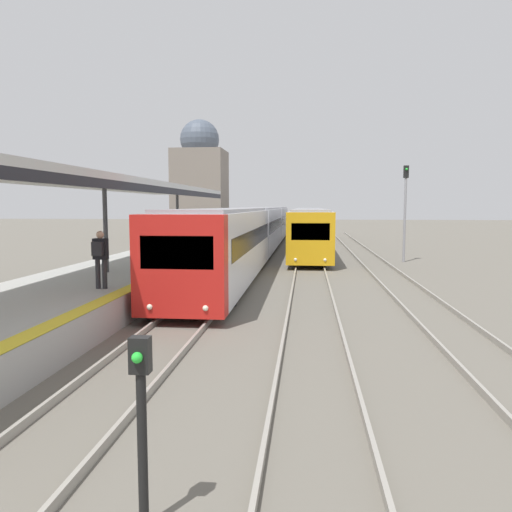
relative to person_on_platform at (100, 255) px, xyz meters
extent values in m
cube|color=beige|center=(-1.28, 3.51, 2.18)|extent=(4.00, 24.97, 0.20)
cube|color=black|center=(0.68, 3.51, 1.96)|extent=(0.08, 24.97, 0.24)
cylinder|color=#47474C|center=(-1.28, 3.51, 0.55)|extent=(0.16, 0.16, 3.06)
cylinder|color=#47474C|center=(-1.28, 13.50, 0.55)|extent=(0.16, 0.16, 3.06)
cylinder|color=#2D2D33|center=(-0.10, 0.04, -0.56)|extent=(0.14, 0.14, 0.85)
cylinder|color=#2D2D33|center=(0.10, 0.04, -0.56)|extent=(0.14, 0.14, 0.85)
cube|color=black|center=(0.00, 0.04, 0.16)|extent=(0.40, 0.22, 0.60)
sphere|color=tan|center=(0.00, 0.04, 0.57)|extent=(0.22, 0.22, 0.22)
cube|color=#232328|center=(0.00, -0.16, 0.18)|extent=(0.30, 0.18, 0.40)
cube|color=red|center=(2.49, -0.62, -0.21)|extent=(2.51, 0.70, 2.75)
cube|color=black|center=(2.49, -0.95, 0.17)|extent=(1.96, 0.04, 0.88)
sphere|color=#EFEACC|center=(1.74, -0.96, -1.29)|extent=(0.16, 0.16, 0.16)
sphere|color=#EFEACC|center=(3.24, -0.96, -1.29)|extent=(0.16, 0.16, 0.16)
cube|color=silver|center=(2.49, 6.77, -0.21)|extent=(2.51, 14.07, 2.75)
cube|color=gray|center=(2.49, 6.77, 1.22)|extent=(2.21, 13.79, 0.12)
cube|color=black|center=(2.49, 6.77, 0.09)|extent=(2.53, 12.95, 0.71)
cylinder|color=black|center=(1.42, 2.19, -1.51)|extent=(0.12, 0.70, 0.70)
cylinder|color=black|center=(3.56, 2.19, -1.51)|extent=(0.12, 0.70, 0.70)
cylinder|color=black|center=(1.42, 11.34, -1.51)|extent=(0.12, 0.70, 0.70)
cylinder|color=black|center=(3.56, 11.34, -1.51)|extent=(0.12, 0.70, 0.70)
cube|color=silver|center=(2.49, 21.19, -0.21)|extent=(2.51, 14.07, 2.75)
cube|color=gray|center=(2.49, 21.19, 1.22)|extent=(2.21, 13.79, 0.12)
cube|color=black|center=(2.49, 21.19, 0.09)|extent=(2.53, 12.95, 0.71)
cylinder|color=black|center=(1.42, 16.62, -1.51)|extent=(0.12, 0.70, 0.70)
cylinder|color=black|center=(3.56, 16.62, -1.51)|extent=(0.12, 0.70, 0.70)
cylinder|color=black|center=(1.42, 25.77, -1.51)|extent=(0.12, 0.70, 0.70)
cylinder|color=black|center=(3.56, 25.77, -1.51)|extent=(0.12, 0.70, 0.70)
cube|color=silver|center=(2.49, 35.62, -0.21)|extent=(2.51, 14.07, 2.75)
cube|color=gray|center=(2.49, 35.62, 1.22)|extent=(2.21, 13.79, 0.12)
cube|color=black|center=(2.49, 35.62, 0.09)|extent=(2.53, 12.95, 0.71)
cylinder|color=black|center=(1.42, 31.04, -1.51)|extent=(0.12, 0.70, 0.70)
cylinder|color=black|center=(3.56, 31.04, -1.51)|extent=(0.12, 0.70, 0.70)
cylinder|color=black|center=(1.42, 40.19, -1.51)|extent=(0.12, 0.70, 0.70)
cylinder|color=black|center=(3.56, 40.19, -1.51)|extent=(0.12, 0.70, 0.70)
cube|color=gold|center=(6.06, 11.62, -0.26)|extent=(2.45, 0.70, 2.66)
cube|color=black|center=(6.06, 11.29, 0.11)|extent=(1.91, 0.04, 0.85)
sphere|color=#EFEACC|center=(5.32, 11.28, -1.29)|extent=(0.16, 0.16, 0.16)
sphere|color=#EFEACC|center=(6.79, 11.28, -1.29)|extent=(0.16, 0.16, 0.16)
cube|color=silver|center=(6.06, 18.94, -0.26)|extent=(2.45, 13.94, 2.66)
cube|color=gray|center=(6.06, 18.94, 1.13)|extent=(2.16, 13.66, 0.12)
cube|color=black|center=(6.06, 18.94, 0.03)|extent=(2.47, 12.82, 0.69)
cylinder|color=black|center=(5.02, 14.41, -1.51)|extent=(0.12, 0.70, 0.70)
cylinder|color=black|center=(7.10, 14.41, -1.51)|extent=(0.12, 0.70, 0.70)
cylinder|color=black|center=(5.02, 23.47, -1.51)|extent=(0.12, 0.70, 0.70)
cylinder|color=black|center=(7.10, 23.47, -1.51)|extent=(0.12, 0.70, 0.70)
cube|color=silver|center=(6.06, 33.23, -0.26)|extent=(2.45, 13.94, 2.66)
cube|color=gray|center=(6.06, 33.23, 1.13)|extent=(2.16, 13.66, 0.12)
cube|color=black|center=(6.06, 33.23, 0.03)|extent=(2.47, 12.82, 0.69)
cylinder|color=black|center=(5.02, 28.70, -1.51)|extent=(0.12, 0.70, 0.70)
cylinder|color=black|center=(7.10, 28.70, -1.51)|extent=(0.12, 0.70, 0.70)
cylinder|color=black|center=(5.02, 37.76, -1.51)|extent=(0.12, 0.70, 0.70)
cylinder|color=black|center=(7.10, 37.76, -1.51)|extent=(0.12, 0.70, 0.70)
cylinder|color=black|center=(4.27, -9.05, -1.05)|extent=(0.10, 0.10, 1.62)
cube|color=black|center=(4.27, -9.05, -0.06)|extent=(0.20, 0.14, 0.36)
sphere|color=green|center=(4.27, -9.14, -0.06)|extent=(0.11, 0.11, 0.11)
cylinder|color=gray|center=(11.50, 15.91, 0.92)|extent=(0.14, 0.14, 5.55)
cube|color=black|center=(11.50, 15.91, 3.34)|extent=(0.28, 0.20, 0.70)
sphere|color=green|center=(11.50, 15.79, 3.48)|extent=(0.14, 0.14, 0.14)
cube|color=slate|center=(-4.65, 35.15, 2.49)|extent=(4.95, 4.95, 8.69)
sphere|color=#4C5666|center=(-4.65, 35.15, 7.88)|extent=(3.81, 3.81, 3.81)
camera|label=1|loc=(5.87, -13.65, 1.38)|focal=35.00mm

